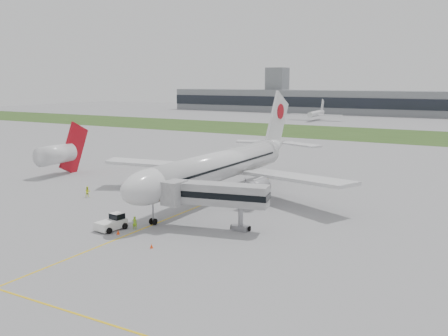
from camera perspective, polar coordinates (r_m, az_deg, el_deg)
The scene contains 14 objects.
ground at distance 82.97m, azimuth -1.72°, elevation -3.93°, with size 600.00×600.00×0.00m, color gray.
apron_markings at distance 78.88m, azimuth -3.62°, elevation -4.68°, with size 70.00×70.00×0.04m, color yellow, non-canonical shape.
grass_strip at distance 194.33m, azimuth 17.10°, elevation 3.66°, with size 600.00×50.00×0.02m, color #2C471A.
terminal_building at distance 301.77m, azimuth 21.85°, elevation 6.82°, with size 320.00×22.30×14.00m.
control_tower at distance 329.00m, azimuth 6.04°, elevation 6.46°, with size 12.00×12.00×56.00m, color gray, non-canonical shape.
airliner at distance 85.92m, azimuth -0.05°, elevation 0.42°, with size 48.13×53.95×17.88m.
pushback_tug at distance 69.67m, azimuth -12.61°, elevation -6.08°, with size 3.20×4.34×2.09m.
jet_bridge at distance 67.08m, azimuth -1.25°, elevation -3.04°, with size 13.90×6.73×6.52m.
safety_cone_left at distance 67.43m, azimuth -12.01°, elevation -7.19°, with size 0.43×0.43×0.58m, color #FB400D.
safety_cone_right at distance 61.41m, azimuth -8.29°, elevation -8.81°, with size 0.40×0.40×0.54m, color #FB400D.
ground_crew_near at distance 69.07m, azimuth -10.17°, elevation -6.18°, with size 0.66×0.43×1.82m, color #8BCC22.
ground_crew_far at distance 89.31m, azimuth -15.31°, elevation -2.65°, with size 0.94×0.73×1.93m, color #E9FF2A.
neighbor_aircraft at distance 111.21m, azimuth -18.43°, elevation 1.57°, with size 4.69×14.45×11.75m.
distant_aircraft_left at distance 256.29m, azimuth 10.46°, elevation 5.36°, with size 26.37×23.26×10.08m, color silver, non-canonical shape.
Camera 1 is at (42.07, -68.66, 19.96)m, focal length 40.00 mm.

